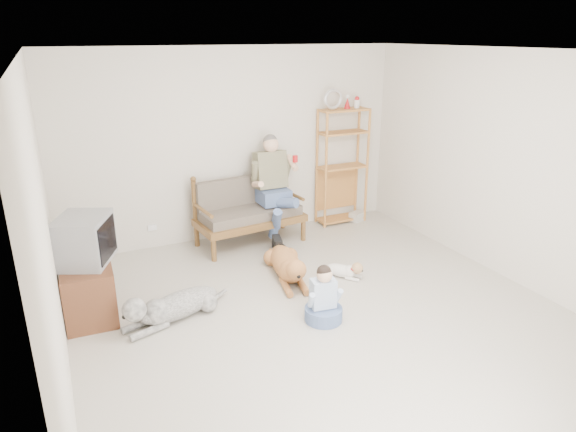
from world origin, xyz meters
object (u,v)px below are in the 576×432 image
golden_retriever (288,265)px  loveseat (248,210)px  etagere (342,165)px  tv_stand (88,288)px

golden_retriever → loveseat: bearing=101.9°
etagere → tv_stand: 4.17m
loveseat → golden_retriever: (0.01, -1.30, -0.32)m
loveseat → etagere: bearing=0.2°
etagere → golden_retriever: size_ratio=1.54×
tv_stand → golden_retriever: (2.28, -0.13, -0.13)m
golden_retriever → tv_stand: bearing=-171.7°
loveseat → etagere: size_ratio=0.75×
etagere → tv_stand: size_ratio=2.26×
etagere → tv_stand: etagere is taller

